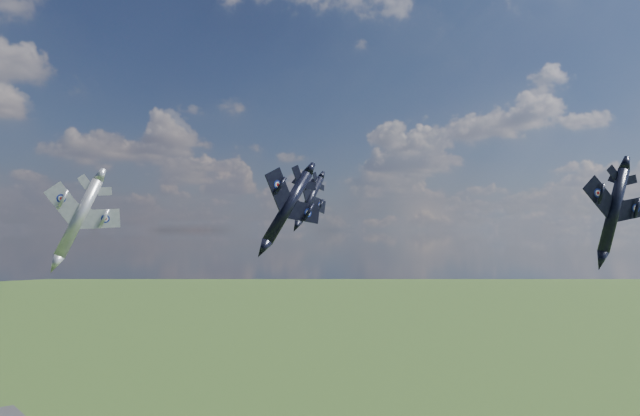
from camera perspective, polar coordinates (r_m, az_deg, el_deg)
jet_lead_navy at (r=88.67m, az=-2.98°, el=0.09°), size 11.76×16.66×9.74m
jet_right_navy at (r=87.44m, az=25.27°, el=-0.21°), size 16.35×18.42×6.35m
jet_high_navy at (r=108.17m, az=-0.95°, el=0.76°), size 13.21×16.16×8.68m
jet_left_silver at (r=85.56m, az=-21.19°, el=-0.84°), size 13.58×16.65×7.27m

